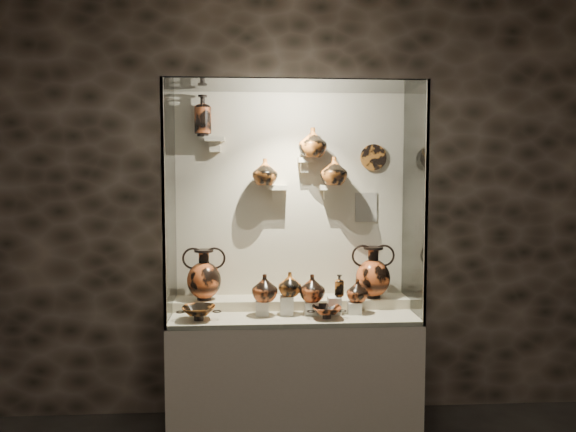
% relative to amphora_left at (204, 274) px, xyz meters
% --- Properties ---
extents(wall_back, '(5.00, 0.02, 3.20)m').
position_rel_amphora_left_xyz_m(wall_back, '(0.63, 0.18, 0.52)').
color(wall_back, black).
rests_on(wall_back, ground).
extents(plinth, '(1.70, 0.60, 0.80)m').
position_rel_amphora_left_xyz_m(plinth, '(0.63, -0.14, -0.68)').
color(plinth, beige).
rests_on(plinth, floor).
extents(front_tier, '(1.68, 0.58, 0.03)m').
position_rel_amphora_left_xyz_m(front_tier, '(0.63, -0.14, -0.27)').
color(front_tier, beige).
rests_on(front_tier, plinth).
extents(rear_tier, '(1.70, 0.25, 0.10)m').
position_rel_amphora_left_xyz_m(rear_tier, '(0.63, 0.03, -0.23)').
color(rear_tier, beige).
rests_on(rear_tier, plinth).
extents(back_panel, '(1.70, 0.03, 1.60)m').
position_rel_amphora_left_xyz_m(back_panel, '(0.63, 0.17, 0.52)').
color(back_panel, beige).
rests_on(back_panel, plinth).
extents(glass_front, '(1.70, 0.01, 1.60)m').
position_rel_amphora_left_xyz_m(glass_front, '(0.63, -0.44, 0.52)').
color(glass_front, white).
rests_on(glass_front, plinth).
extents(glass_left, '(0.01, 0.60, 1.60)m').
position_rel_amphora_left_xyz_m(glass_left, '(-0.22, -0.14, 0.52)').
color(glass_left, white).
rests_on(glass_left, plinth).
extents(glass_right, '(0.01, 0.60, 1.60)m').
position_rel_amphora_left_xyz_m(glass_right, '(1.48, -0.14, 0.52)').
color(glass_right, white).
rests_on(glass_right, plinth).
extents(glass_top, '(1.70, 0.60, 0.01)m').
position_rel_amphora_left_xyz_m(glass_top, '(0.63, -0.14, 1.31)').
color(glass_top, white).
rests_on(glass_top, back_panel).
extents(frame_post_left, '(0.02, 0.02, 1.60)m').
position_rel_amphora_left_xyz_m(frame_post_left, '(-0.21, -0.43, 0.52)').
color(frame_post_left, gray).
rests_on(frame_post_left, plinth).
extents(frame_post_right, '(0.02, 0.02, 1.60)m').
position_rel_amphora_left_xyz_m(frame_post_right, '(1.47, -0.43, 0.52)').
color(frame_post_right, gray).
rests_on(frame_post_right, plinth).
extents(pedestal_a, '(0.09, 0.09, 0.10)m').
position_rel_amphora_left_xyz_m(pedestal_a, '(0.41, -0.19, -0.20)').
color(pedestal_a, silver).
rests_on(pedestal_a, front_tier).
extents(pedestal_b, '(0.09, 0.09, 0.13)m').
position_rel_amphora_left_xyz_m(pedestal_b, '(0.58, -0.19, -0.19)').
color(pedestal_b, silver).
rests_on(pedestal_b, front_tier).
extents(pedestal_c, '(0.09, 0.09, 0.09)m').
position_rel_amphora_left_xyz_m(pedestal_c, '(0.75, -0.19, -0.21)').
color(pedestal_c, silver).
rests_on(pedestal_c, front_tier).
extents(pedestal_d, '(0.09, 0.09, 0.12)m').
position_rel_amphora_left_xyz_m(pedestal_d, '(0.91, -0.19, -0.19)').
color(pedestal_d, silver).
rests_on(pedestal_d, front_tier).
extents(pedestal_e, '(0.09, 0.09, 0.08)m').
position_rel_amphora_left_xyz_m(pedestal_e, '(1.05, -0.19, -0.21)').
color(pedestal_e, silver).
rests_on(pedestal_e, front_tier).
extents(bracket_ul, '(0.14, 0.12, 0.04)m').
position_rel_amphora_left_xyz_m(bracket_ul, '(0.08, 0.10, 0.97)').
color(bracket_ul, beige).
rests_on(bracket_ul, back_panel).
extents(bracket_ca, '(0.14, 0.12, 0.04)m').
position_rel_amphora_left_xyz_m(bracket_ca, '(0.53, 0.10, 0.62)').
color(bracket_ca, beige).
rests_on(bracket_ca, back_panel).
extents(bracket_cb, '(0.10, 0.12, 0.04)m').
position_rel_amphora_left_xyz_m(bracket_cb, '(0.73, 0.10, 0.82)').
color(bracket_cb, beige).
rests_on(bracket_cb, back_panel).
extents(bracket_cc, '(0.14, 0.12, 0.04)m').
position_rel_amphora_left_xyz_m(bracket_cc, '(0.91, 0.10, 0.62)').
color(bracket_cc, beige).
rests_on(bracket_cc, back_panel).
extents(amphora_left, '(0.36, 0.36, 0.37)m').
position_rel_amphora_left_xyz_m(amphora_left, '(0.00, 0.00, 0.00)').
color(amphora_left, '#BD5124').
rests_on(amphora_left, rear_tier).
extents(amphora_right, '(0.37, 0.37, 0.38)m').
position_rel_amphora_left_xyz_m(amphora_right, '(1.22, -0.00, 0.01)').
color(amphora_right, '#BD5124').
rests_on(amphora_right, rear_tier).
extents(jug_a, '(0.18, 0.18, 0.19)m').
position_rel_amphora_left_xyz_m(jug_a, '(0.43, -0.21, -0.06)').
color(jug_a, '#BD5124').
rests_on(jug_a, pedestal_a).
extents(jug_b, '(0.17, 0.17, 0.17)m').
position_rel_amphora_left_xyz_m(jug_b, '(0.60, -0.19, -0.04)').
color(jug_b, '#C16322').
rests_on(jug_b, pedestal_b).
extents(jug_c, '(0.22, 0.22, 0.19)m').
position_rel_amphora_left_xyz_m(jug_c, '(0.76, -0.19, -0.07)').
color(jug_c, '#BD5124').
rests_on(jug_c, pedestal_c).
extents(jug_e, '(0.19, 0.19, 0.16)m').
position_rel_amphora_left_xyz_m(jug_e, '(1.07, -0.18, -0.09)').
color(jug_e, '#BD5124').
rests_on(jug_e, pedestal_e).
extents(lekythos_small, '(0.10, 0.10, 0.18)m').
position_rel_amphora_left_xyz_m(lekythos_small, '(0.94, -0.19, -0.05)').
color(lekythos_small, '#C16322').
rests_on(lekythos_small, pedestal_d).
extents(kylix_left, '(0.36, 0.34, 0.11)m').
position_rel_amphora_left_xyz_m(kylix_left, '(-0.01, -0.30, -0.20)').
color(kylix_left, '#C16322').
rests_on(kylix_left, front_tier).
extents(kylix_right, '(0.31, 0.28, 0.10)m').
position_rel_amphora_left_xyz_m(kylix_right, '(0.84, -0.31, -0.20)').
color(kylix_right, '#BD5124').
rests_on(kylix_right, front_tier).
extents(lekythos_tall, '(0.14, 0.14, 0.33)m').
position_rel_amphora_left_xyz_m(lekythos_tall, '(-0.00, 0.08, 1.15)').
color(lekythos_tall, '#BD5124').
rests_on(lekythos_tall, bracket_ul).
extents(ovoid_vase_a, '(0.20, 0.20, 0.19)m').
position_rel_amphora_left_xyz_m(ovoid_vase_a, '(0.44, 0.05, 0.73)').
color(ovoid_vase_a, '#C16322').
rests_on(ovoid_vase_a, bracket_ca).
extents(ovoid_vase_b, '(0.27, 0.27, 0.21)m').
position_rel_amphora_left_xyz_m(ovoid_vase_b, '(0.78, 0.04, 0.94)').
color(ovoid_vase_b, '#C16322').
rests_on(ovoid_vase_b, bracket_cb).
extents(ovoid_vase_c, '(0.22, 0.22, 0.21)m').
position_rel_amphora_left_xyz_m(ovoid_vase_c, '(0.94, 0.05, 0.74)').
color(ovoid_vase_c, '#C16322').
rests_on(ovoid_vase_c, bracket_cc).
extents(wall_plate, '(0.20, 0.02, 0.20)m').
position_rel_amphora_left_xyz_m(wall_plate, '(1.24, 0.14, 0.84)').
color(wall_plate, '#BA6B24').
rests_on(wall_plate, back_panel).
extents(info_placard, '(0.16, 0.01, 0.22)m').
position_rel_amphora_left_xyz_m(info_placard, '(1.19, 0.15, 0.47)').
color(info_placard, beige).
rests_on(info_placard, back_panel).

